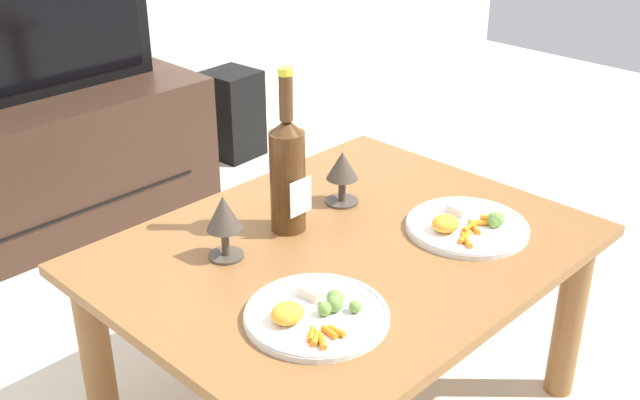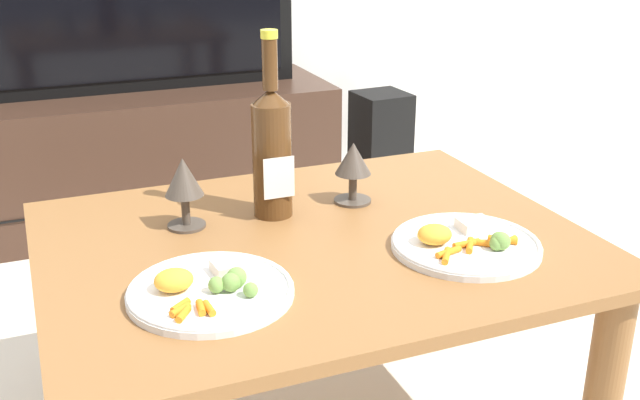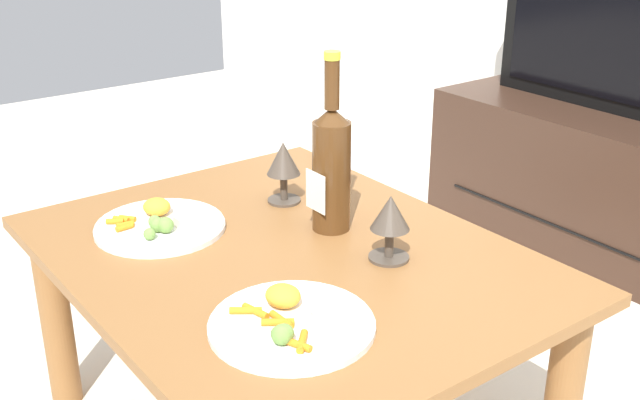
{
  "view_description": "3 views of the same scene",
  "coord_description": "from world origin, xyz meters",
  "px_view_note": "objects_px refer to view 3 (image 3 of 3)",
  "views": [
    {
      "loc": [
        -1.1,
        -1.0,
        1.31
      ],
      "look_at": [
        -0.01,
        0.07,
        0.56
      ],
      "focal_mm": 43.83,
      "sensor_mm": 36.0,
      "label": 1
    },
    {
      "loc": [
        -0.49,
        -1.23,
        1.06
      ],
      "look_at": [
        0.03,
        0.05,
        0.53
      ],
      "focal_mm": 42.5,
      "sensor_mm": 36.0,
      "label": 2
    },
    {
      "loc": [
        1.15,
        -0.77,
        1.16
      ],
      "look_at": [
        0.0,
        0.08,
        0.56
      ],
      "focal_mm": 43.89,
      "sensor_mm": 36.0,
      "label": 3
    }
  ],
  "objects_px": {
    "wine_bottle": "(331,164)",
    "dinner_plate_left": "(160,224)",
    "dining_table": "(286,289)",
    "goblet_left": "(283,162)",
    "goblet_right": "(390,217)",
    "tv_stand": "(633,190)",
    "dinner_plate_right": "(292,322)"
  },
  "relations": [
    {
      "from": "dining_table",
      "to": "dinner_plate_right",
      "type": "xyz_separation_m",
      "value": [
        0.24,
        -0.15,
        0.1
      ]
    },
    {
      "from": "dining_table",
      "to": "tv_stand",
      "type": "height_order",
      "value": "dining_table"
    },
    {
      "from": "dining_table",
      "to": "goblet_left",
      "type": "relative_size",
      "value": 7.15
    },
    {
      "from": "tv_stand",
      "to": "wine_bottle",
      "type": "xyz_separation_m",
      "value": [
        0.07,
        -1.27,
        0.38
      ]
    },
    {
      "from": "tv_stand",
      "to": "dinner_plate_right",
      "type": "distance_m",
      "value": 1.62
    },
    {
      "from": "goblet_right",
      "to": "dining_table",
      "type": "bearing_deg",
      "value": -135.23
    },
    {
      "from": "dinner_plate_left",
      "to": "dinner_plate_right",
      "type": "bearing_deg",
      "value": -0.13
    },
    {
      "from": "goblet_right",
      "to": "dinner_plate_right",
      "type": "distance_m",
      "value": 0.32
    },
    {
      "from": "dinner_plate_right",
      "to": "dining_table",
      "type": "bearing_deg",
      "value": 147.85
    },
    {
      "from": "dining_table",
      "to": "wine_bottle",
      "type": "distance_m",
      "value": 0.27
    },
    {
      "from": "goblet_left",
      "to": "goblet_right",
      "type": "distance_m",
      "value": 0.36
    },
    {
      "from": "goblet_right",
      "to": "wine_bottle",
      "type": "bearing_deg",
      "value": -178.99
    },
    {
      "from": "tv_stand",
      "to": "goblet_left",
      "type": "bearing_deg",
      "value": -95.18
    },
    {
      "from": "dinner_plate_right",
      "to": "tv_stand",
      "type": "bearing_deg",
      "value": 102.3
    },
    {
      "from": "tv_stand",
      "to": "goblet_right",
      "type": "height_order",
      "value": "goblet_right"
    },
    {
      "from": "goblet_left",
      "to": "dinner_plate_left",
      "type": "distance_m",
      "value": 0.31
    },
    {
      "from": "goblet_right",
      "to": "dinner_plate_right",
      "type": "bearing_deg",
      "value": -72.17
    },
    {
      "from": "dinner_plate_left",
      "to": "goblet_left",
      "type": "bearing_deg",
      "value": 84.5
    },
    {
      "from": "dining_table",
      "to": "dinner_plate_right",
      "type": "relative_size",
      "value": 3.69
    },
    {
      "from": "wine_bottle",
      "to": "dinner_plate_right",
      "type": "xyz_separation_m",
      "value": [
        0.28,
        -0.29,
        -0.13
      ]
    },
    {
      "from": "goblet_left",
      "to": "dinner_plate_right",
      "type": "bearing_deg",
      "value": -33.04
    },
    {
      "from": "goblet_left",
      "to": "dinner_plate_left",
      "type": "xyz_separation_m",
      "value": [
        -0.03,
        -0.29,
        -0.08
      ]
    },
    {
      "from": "wine_bottle",
      "to": "dinner_plate_left",
      "type": "height_order",
      "value": "wine_bottle"
    },
    {
      "from": "dinner_plate_left",
      "to": "dinner_plate_right",
      "type": "relative_size",
      "value": 0.99
    },
    {
      "from": "dining_table",
      "to": "goblet_right",
      "type": "height_order",
      "value": "goblet_right"
    },
    {
      "from": "wine_bottle",
      "to": "dinner_plate_left",
      "type": "xyz_separation_m",
      "value": [
        -0.21,
        -0.29,
        -0.13
      ]
    },
    {
      "from": "dining_table",
      "to": "dinner_plate_left",
      "type": "distance_m",
      "value": 0.3
    },
    {
      "from": "goblet_right",
      "to": "goblet_left",
      "type": "bearing_deg",
      "value": 180.0
    },
    {
      "from": "dinner_plate_right",
      "to": "wine_bottle",
      "type": "bearing_deg",
      "value": 133.21
    },
    {
      "from": "wine_bottle",
      "to": "dinner_plate_right",
      "type": "relative_size",
      "value": 1.36
    },
    {
      "from": "dining_table",
      "to": "goblet_left",
      "type": "height_order",
      "value": "goblet_left"
    },
    {
      "from": "goblet_right",
      "to": "dinner_plate_left",
      "type": "xyz_separation_m",
      "value": [
        -0.39,
        -0.29,
        -0.08
      ]
    }
  ]
}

